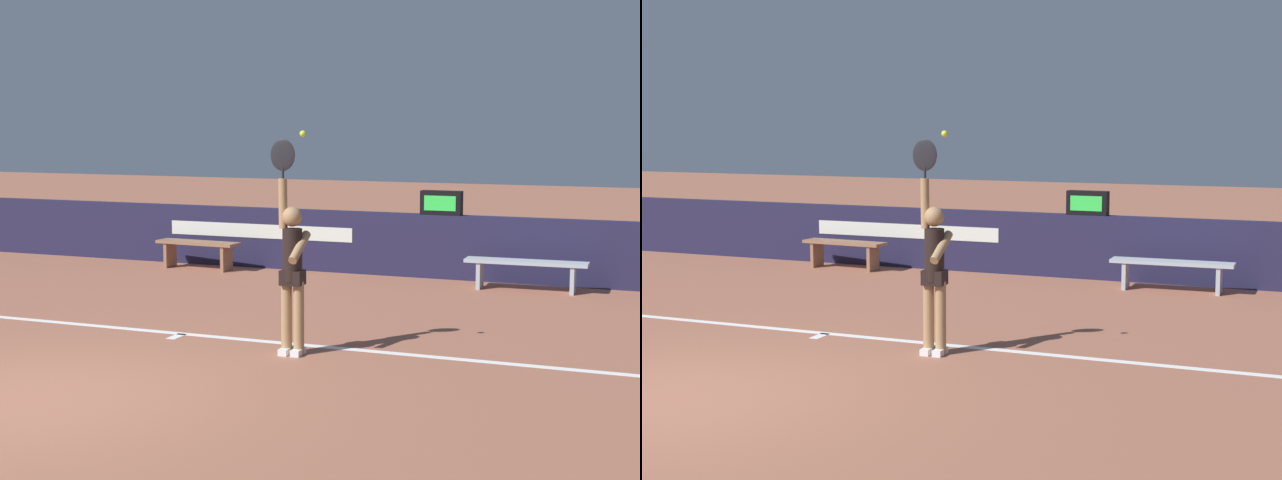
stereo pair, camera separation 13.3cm
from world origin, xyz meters
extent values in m
plane|color=#9B5D45|center=(0.00, 0.00, 0.00)|extent=(60.00, 60.00, 0.00)
cube|color=white|center=(0.00, 2.90, 0.00)|extent=(11.31, 0.12, 0.00)
cube|color=white|center=(0.00, 2.75, 0.00)|extent=(0.12, 0.30, 0.00)
cube|color=#1F1D3D|center=(0.00, 8.02, 0.51)|extent=(14.55, 0.23, 1.02)
cube|color=silver|center=(-1.35, 7.91, 0.63)|extent=(3.37, 0.01, 0.24)
cube|color=black|center=(1.80, 8.02, 1.21)|extent=(0.65, 0.19, 0.38)
cube|color=#33E54C|center=(1.80, 7.92, 1.21)|extent=(0.51, 0.01, 0.24)
cylinder|color=#A27B52|center=(1.69, 2.47, 0.40)|extent=(0.12, 0.12, 0.81)
cylinder|color=#A27B52|center=(1.54, 2.46, 0.40)|extent=(0.12, 0.12, 0.81)
cube|color=white|center=(1.69, 2.45, 0.04)|extent=(0.11, 0.24, 0.07)
cube|color=white|center=(1.55, 2.44, 0.04)|extent=(0.11, 0.24, 0.07)
cylinder|color=black|center=(1.62, 2.46, 1.09)|extent=(0.21, 0.21, 0.57)
cube|color=black|center=(1.62, 2.46, 0.85)|extent=(0.25, 0.21, 0.16)
sphere|color=#A27B52|center=(1.62, 2.46, 1.50)|extent=(0.21, 0.21, 0.21)
cylinder|color=#A27B52|center=(1.51, 2.46, 1.64)|extent=(0.10, 0.10, 0.54)
cylinder|color=#A27B52|center=(1.72, 2.41, 1.19)|extent=(0.11, 0.47, 0.32)
ellipsoid|color=black|center=(1.51, 2.46, 2.16)|extent=(0.29, 0.04, 0.35)
cylinder|color=black|center=(1.51, 2.46, 1.97)|extent=(0.03, 0.03, 0.18)
sphere|color=#CFE52C|center=(1.81, 2.29, 2.39)|extent=(0.07, 0.07, 0.07)
cube|color=#A9B7C0|center=(3.27, 7.34, 0.43)|extent=(1.81, 0.41, 0.05)
cube|color=#A9B7C0|center=(2.59, 7.32, 0.22)|extent=(0.07, 0.32, 0.43)
cube|color=#A9B7C0|center=(3.95, 7.36, 0.22)|extent=(0.07, 0.32, 0.43)
cube|color=#916548|center=(-2.26, 7.41, 0.45)|extent=(1.49, 0.45, 0.05)
cube|color=#916548|center=(-2.82, 7.45, 0.22)|extent=(0.08, 0.32, 0.45)
cube|color=#916548|center=(-1.70, 7.38, 0.22)|extent=(0.08, 0.32, 0.45)
camera|label=1|loc=(5.79, -7.21, 2.58)|focal=55.58mm
camera|label=2|loc=(5.91, -7.16, 2.58)|focal=55.58mm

